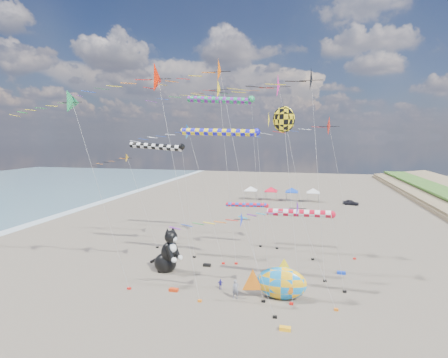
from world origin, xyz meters
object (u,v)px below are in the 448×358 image
Objects in this scene: fish_inflatable at (281,283)px; parked_car at (351,202)px; child_green at (272,290)px; child_blue at (220,284)px; person_adult at (236,289)px; cat_inflatable at (167,249)px.

fish_inflatable is 52.16m from parked_car.
child_green is 1.16× the size of child_blue.
person_adult is 3.55m from child_green.
fish_inflatable is at bearing -9.84° from person_adult.
cat_inflatable is 5.12× the size of child_blue.
person_adult is (-4.20, -0.92, -0.66)m from fish_inflatable.
fish_inflatable reaches higher than person_adult.
child_green is at bearing -30.09° from child_blue.
fish_inflatable is at bearing 2.17° from child_green.
child_green is at bearing 160.30° from fish_inflatable.
child_blue is at bearing -163.15° from child_green.
child_blue is (6.99, -3.13, -2.13)m from cat_inflatable.
child_green is (-0.88, 0.32, -0.96)m from fish_inflatable.
fish_inflatable is at bearing 6.15° from cat_inflatable.
cat_inflatable is 12.89m from child_green.
child_green is (3.31, 1.24, -0.31)m from person_adult.
parked_car is at bearing 97.31° from child_green.
cat_inflatable is 7.95m from child_blue.
child_blue is at bearing 169.79° from parked_car.
fish_inflatable is at bearing 176.39° from parked_car.
person_adult is at bearing -5.74° from cat_inflatable.
person_adult is (8.90, -4.83, -1.74)m from cat_inflatable.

